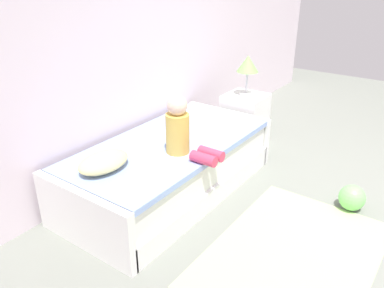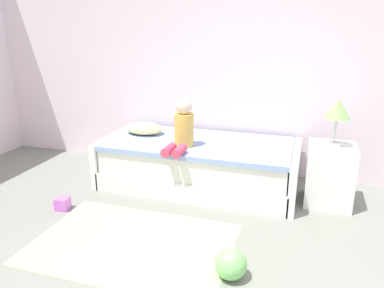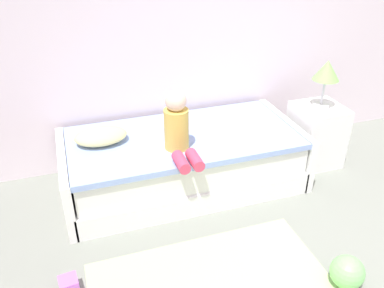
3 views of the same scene
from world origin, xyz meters
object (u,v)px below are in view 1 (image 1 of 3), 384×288
at_px(child_figure, 182,131).
at_px(pillow, 103,162).
at_px(bed, 170,167).
at_px(toy_ball, 352,198).
at_px(nightstand, 244,120).
at_px(table_lamp, 248,66).

bearing_deg(child_figure, pillow, 150.49).
bearing_deg(bed, toy_ball, -65.50).
relative_size(nightstand, toy_ball, 2.65).
bearing_deg(pillow, table_lamp, -3.91).
relative_size(table_lamp, pillow, 1.02).
bearing_deg(table_lamp, toy_ball, -115.25).
bearing_deg(bed, child_figure, -115.44).
distance_m(nightstand, child_figure, 1.53).
height_order(bed, nightstand, nightstand).
height_order(bed, toy_ball, bed).
bearing_deg(bed, pillow, 171.74).
height_order(bed, pillow, pillow).
distance_m(bed, nightstand, 1.35).
relative_size(nightstand, table_lamp, 1.33).
bearing_deg(toy_ball, nightstand, 64.75).
relative_size(table_lamp, toy_ball, 1.99).
bearing_deg(nightstand, toy_ball, -115.25).
xyz_separation_m(table_lamp, pillow, (-2.04, 0.14, -0.37)).
xyz_separation_m(nightstand, toy_ball, (-0.68, -1.44, -0.19)).
bearing_deg(bed, table_lamp, -1.67).
xyz_separation_m(nightstand, table_lamp, (0.00, 0.00, 0.64)).
bearing_deg(pillow, toy_ball, -49.17).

